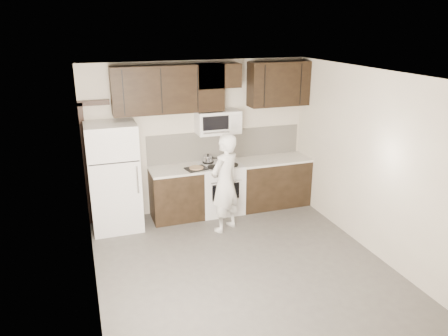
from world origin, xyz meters
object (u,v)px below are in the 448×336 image
refrigerator (114,177)px  person (225,183)px  stove (220,188)px  microwave (218,122)px

refrigerator → person: size_ratio=1.09×
stove → microwave: microwave is taller
stove → person: bearing=-102.4°
microwave → refrigerator: microwave is taller
microwave → person: (-0.16, -0.83, -0.83)m
refrigerator → person: refrigerator is taller
microwave → person: size_ratio=0.46×
stove → microwave: (-0.00, 0.12, 1.19)m
microwave → person: bearing=-100.7°
microwave → refrigerator: bearing=-174.9°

